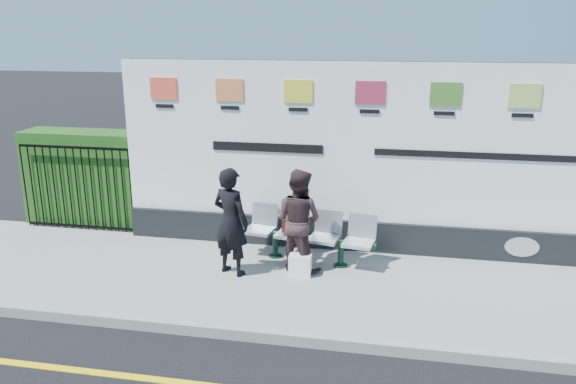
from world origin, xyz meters
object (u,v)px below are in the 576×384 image
(woman_left, at_px, (231,222))
(woman_right, at_px, (298,220))
(billboard, at_px, (367,172))
(bench, at_px, (307,248))

(woman_left, distance_m, woman_right, 0.99)
(billboard, distance_m, bench, 1.53)
(bench, bearing_deg, woman_left, -139.01)
(billboard, xyz_separation_m, woman_right, (-0.93, -0.98, -0.53))
(bench, distance_m, woman_right, 0.64)
(billboard, distance_m, woman_left, 2.33)
(billboard, xyz_separation_m, woman_left, (-1.87, -1.31, -0.50))
(bench, xyz_separation_m, woman_left, (-1.03, -0.63, 0.58))
(woman_left, bearing_deg, woman_right, -138.40)
(billboard, xyz_separation_m, bench, (-0.84, -0.68, -1.08))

